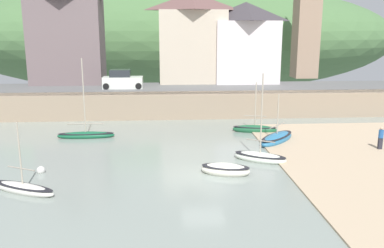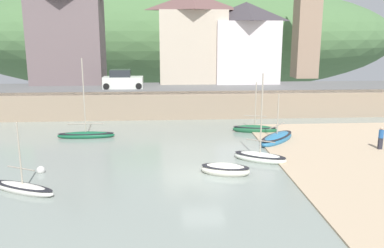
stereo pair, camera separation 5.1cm
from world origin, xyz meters
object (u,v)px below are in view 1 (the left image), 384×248
object	(u,v)px
mooring_buoy	(41,170)
waterfront_building_right	(245,42)
motorboat_with_cabin	(225,170)
parked_car_near_slipway	(122,81)
sailboat_white_hull	(277,139)
person_on_slipway	(381,137)
dinghy_open_wooden	(23,188)
waterfront_building_left	(66,31)
church_with_spire	(307,9)
rowboat_small_beached	(86,135)
sailboat_far_left	(255,129)
sailboat_nearest_shore	(260,157)
waterfront_building_centre	(193,37)

from	to	relation	value
mooring_buoy	waterfront_building_right	bearing A→B (deg)	54.68
motorboat_with_cabin	mooring_buoy	distance (m)	11.10
waterfront_building_right	parked_car_near_slipway	distance (m)	14.87
mooring_buoy	sailboat_white_hull	bearing A→B (deg)	20.16
person_on_slipway	mooring_buoy	world-z (taller)	person_on_slipway
waterfront_building_right	dinghy_open_wooden	xyz separation A→B (m)	(-16.85, -26.73, -6.76)
waterfront_building_right	waterfront_building_left	bearing A→B (deg)	180.00
dinghy_open_wooden	person_on_slipway	bearing A→B (deg)	42.24
dinghy_open_wooden	waterfront_building_right	bearing A→B (deg)	84.67
waterfront_building_left	waterfront_building_right	xyz separation A→B (m)	(20.08, 0.00, -1.29)
church_with_spire	parked_car_near_slipway	world-z (taller)	church_with_spire
rowboat_small_beached	sailboat_far_left	size ratio (longest dim) A/B	1.46
sailboat_nearest_shore	sailboat_far_left	size ratio (longest dim) A/B	1.35
sailboat_white_hull	sailboat_nearest_shore	bearing A→B (deg)	-167.00
sailboat_white_hull	dinghy_open_wooden	world-z (taller)	dinghy_open_wooden
waterfront_building_right	mooring_buoy	world-z (taller)	waterfront_building_right
motorboat_with_cabin	person_on_slipway	size ratio (longest dim) A/B	1.96
waterfront_building_centre	sailboat_white_hull	distance (m)	19.93
motorboat_with_cabin	sailboat_white_hull	distance (m)	8.41
sailboat_far_left	waterfront_building_left	bearing A→B (deg)	153.96
waterfront_building_left	sailboat_white_hull	bearing A→B (deg)	-42.73
waterfront_building_right	sailboat_nearest_shore	xyz separation A→B (m)	(-3.10, -22.25, -6.72)
dinghy_open_wooden	sailboat_white_hull	bearing A→B (deg)	55.92
waterfront_building_left	mooring_buoy	bearing A→B (deg)	-82.08
waterfront_building_left	church_with_spire	xyz separation A→B (m)	(28.52, 4.00, 2.51)
sailboat_white_hull	person_on_slipway	distance (m)	7.28
waterfront_building_centre	person_on_slipway	xyz separation A→B (m)	(11.98, -20.47, -6.51)
sailboat_nearest_shore	mooring_buoy	size ratio (longest dim) A/B	11.73
mooring_buoy	sailboat_nearest_shore	bearing A→B (deg)	6.00
waterfront_building_centre	person_on_slipway	world-z (taller)	waterfront_building_centre
sailboat_nearest_shore	mooring_buoy	bearing A→B (deg)	-143.54
parked_car_near_slipway	sailboat_nearest_shore	bearing A→B (deg)	-58.88
sailboat_far_left	sailboat_white_hull	size ratio (longest dim) A/B	1.02
waterfront_building_left	person_on_slipway	size ratio (longest dim) A/B	7.12
waterfront_building_right	mooring_buoy	distance (m)	29.83
waterfront_building_right	rowboat_small_beached	xyz separation A→B (m)	(-15.59, -15.46, -6.74)
waterfront_building_left	waterfront_building_centre	world-z (taller)	waterfront_building_left
motorboat_with_cabin	person_on_slipway	distance (m)	12.42
person_on_slipway	dinghy_open_wooden	bearing A→B (deg)	-164.65
sailboat_nearest_shore	dinghy_open_wooden	bearing A→B (deg)	-131.50
waterfront_building_centre	dinghy_open_wooden	bearing A→B (deg)	-112.03
sailboat_nearest_shore	person_on_slipway	xyz separation A→B (m)	(9.05, 1.78, 0.73)
sailboat_white_hull	parked_car_near_slipway	world-z (taller)	parked_car_near_slipway
sailboat_white_hull	mooring_buoy	world-z (taller)	sailboat_white_hull
waterfront_building_left	parked_car_near_slipway	distance (m)	9.33
person_on_slipway	waterfront_building_left	bearing A→B (deg)	141.81
mooring_buoy	parked_car_near_slipway	bearing A→B (deg)	80.75
person_on_slipway	parked_car_near_slipway	bearing A→B (deg)	140.83
waterfront_building_left	dinghy_open_wooden	size ratio (longest dim) A/B	2.85
sailboat_nearest_shore	rowboat_small_beached	xyz separation A→B (m)	(-12.49, 6.79, -0.02)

